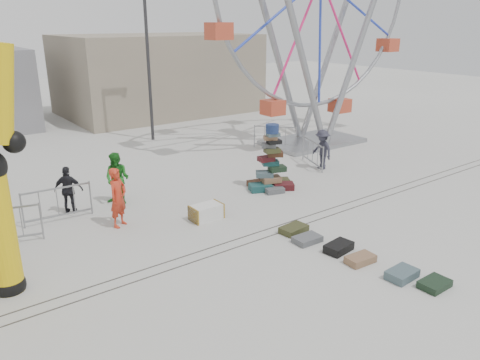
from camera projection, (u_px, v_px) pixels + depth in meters
ground at (271, 249)px, 12.62m from camera, size 90.00×90.00×0.00m
track_line_near at (257, 240)px, 13.08m from camera, size 40.00×0.04×0.01m
track_line_far at (248, 235)px, 13.38m from camera, size 40.00×0.04×0.01m
building_right at (158, 74)px, 30.97m from camera, size 12.00×8.00×5.00m
lamp_post_right at (149, 50)px, 22.80m from camera, size 1.41×0.25×8.00m
suitcase_tower at (271, 171)px, 16.97m from camera, size 1.88×1.56×2.39m
ferris_wheel at (320, 0)px, 21.32m from camera, size 11.77×3.00×13.65m
steamer_trunk at (206, 212)px, 14.44m from camera, size 0.99×0.58×0.46m
row_case_0 at (294, 229)px, 13.58m from camera, size 0.86×0.59×0.19m
row_case_1 at (307, 239)px, 12.97m from camera, size 0.79×0.53×0.17m
row_case_2 at (339, 247)px, 12.44m from camera, size 0.85×0.58×0.23m
row_case_3 at (360, 259)px, 11.86m from camera, size 0.79×0.49×0.19m
row_case_4 at (402, 274)px, 11.14m from camera, size 0.80×0.54×0.21m
row_case_5 at (435, 284)px, 10.77m from camera, size 0.74×0.51×0.17m
barricade_dummy_b at (2, 227)px, 12.65m from camera, size 1.96×0.59×1.10m
barricade_dummy_c at (58, 204)px, 14.21m from camera, size 2.00×0.23×1.10m
barricade_wheel_front at (313, 153)px, 19.63m from camera, size 0.82×1.90×1.10m
barricade_wheel_back at (275, 137)px, 22.39m from camera, size 1.44×1.53×1.10m
pedestrian_red at (118, 197)px, 13.75m from camera, size 0.79×0.71×1.81m
pedestrian_green at (117, 179)px, 15.49m from camera, size 1.06×1.08×1.75m
pedestrian_black at (69, 190)px, 14.75m from camera, size 0.96×0.80×1.54m
pedestrian_grey at (322, 150)px, 19.17m from camera, size 0.75×1.14×1.65m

